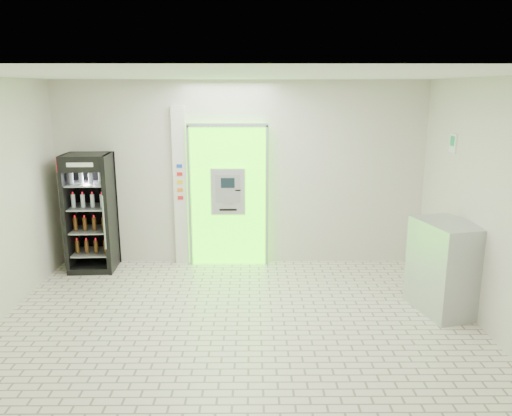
{
  "coord_description": "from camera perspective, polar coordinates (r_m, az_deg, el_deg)",
  "views": [
    {
      "loc": [
        0.19,
        -5.54,
        2.86
      ],
      "look_at": [
        0.24,
        1.2,
        1.24
      ],
      "focal_mm": 35.0,
      "sensor_mm": 36.0,
      "label": 1
    }
  ],
  "objects": [
    {
      "name": "pillar",
      "position": [
        8.22,
        -8.61,
        2.41
      ],
      "size": [
        0.22,
        0.11,
        2.6
      ],
      "color": "silver",
      "rests_on": "ground"
    },
    {
      "name": "ground",
      "position": [
        6.23,
        -2.2,
        -13.81
      ],
      "size": [
        6.0,
        6.0,
        0.0
      ],
      "primitive_type": "plane",
      "color": "beige",
      "rests_on": "ground"
    },
    {
      "name": "beverage_cooler",
      "position": [
        8.37,
        -18.33,
        -0.74
      ],
      "size": [
        0.73,
        0.68,
        1.87
      ],
      "rotation": [
        0.0,
        0.0,
        0.04
      ],
      "color": "black",
      "rests_on": "ground"
    },
    {
      "name": "exit_sign",
      "position": [
        7.51,
        21.59,
        6.93
      ],
      "size": [
        0.02,
        0.22,
        0.26
      ],
      "color": "white",
      "rests_on": "room_shell"
    },
    {
      "name": "room_shell",
      "position": [
        5.63,
        -2.37,
        3.08
      ],
      "size": [
        6.0,
        6.0,
        6.0
      ],
      "color": "beige",
      "rests_on": "ground"
    },
    {
      "name": "steel_cabinet",
      "position": [
        6.96,
        20.75,
        -6.33
      ],
      "size": [
        0.81,
        1.02,
        1.2
      ],
      "rotation": [
        0.0,
        0.0,
        0.24
      ],
      "color": "#AAADB1",
      "rests_on": "ground"
    },
    {
      "name": "atm_assembly",
      "position": [
        8.14,
        -3.17,
        1.5
      ],
      "size": [
        1.3,
        0.24,
        2.33
      ],
      "color": "#3FFF06",
      "rests_on": "ground"
    }
  ]
}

